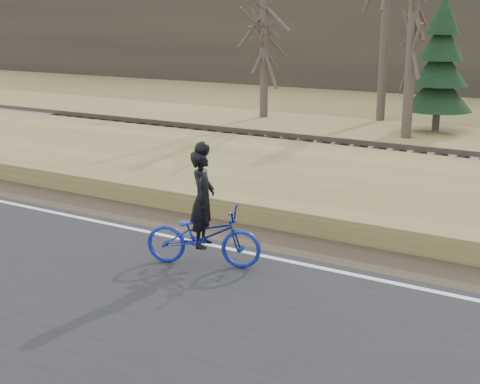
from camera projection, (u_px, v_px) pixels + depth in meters
The scene contains 10 objects.
ground at pixel (399, 293), 10.58m from camera, with size 120.00×120.00×0.00m, color olive.
road at pixel (336, 358), 8.51m from camera, with size 120.00×6.00×0.06m, color black.
edge_line at pixel (404, 285), 10.73m from camera, with size 120.00×0.12×0.01m, color silver.
shoulder at pixel (422, 269), 11.56m from camera, with size 120.00×1.60×0.04m, color #473A2B.
embankment at pixel (465, 215), 13.99m from camera, with size 120.00×5.00×0.44m, color olive.
cyclist at pixel (203, 227), 11.47m from camera, with size 2.14×1.35×2.18m.
bare_tree_far_left at pixel (264, 42), 28.59m from camera, with size 0.36×0.36×6.49m, color brown.
bare_tree_left at pixel (386, 9), 27.31m from camera, with size 0.36×0.36×9.16m, color brown.
bare_tree_near_left at pixel (411, 49), 23.51m from camera, with size 0.36×0.36×6.32m, color brown.
conifer at pixel (440, 67), 25.22m from camera, with size 2.60×2.60×5.13m.
Camera 1 is at (2.99, -9.70, 4.23)m, focal length 50.00 mm.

